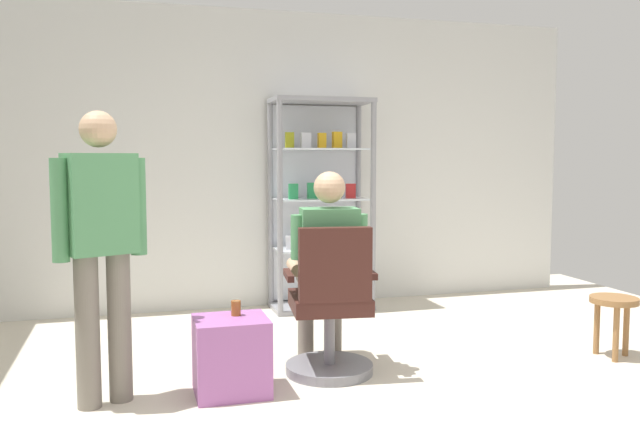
# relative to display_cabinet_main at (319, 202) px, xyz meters

# --- Properties ---
(back_wall) EXTENTS (6.00, 0.10, 2.70)m
(back_wall) POSITION_rel_display_cabinet_main_xyz_m (-0.40, 0.24, 0.38)
(back_wall) COLOR silver
(back_wall) RESTS_ON ground
(display_cabinet_main) EXTENTS (0.90, 0.45, 1.90)m
(display_cabinet_main) POSITION_rel_display_cabinet_main_xyz_m (0.00, 0.00, 0.00)
(display_cabinet_main) COLOR gray
(display_cabinet_main) RESTS_ON ground
(office_chair) EXTENTS (0.59, 0.56, 0.96)m
(office_chair) POSITION_rel_display_cabinet_main_xyz_m (-0.46, -1.86, -0.57)
(office_chair) COLOR slate
(office_chair) RESTS_ON ground
(seated_shopkeeper) EXTENTS (0.52, 0.60, 1.29)m
(seated_shopkeeper) POSITION_rel_display_cabinet_main_xyz_m (-0.43, -1.70, -0.25)
(seated_shopkeeper) COLOR slate
(seated_shopkeeper) RESTS_ON ground
(storage_crate) EXTENTS (0.42, 0.37, 0.45)m
(storage_crate) POSITION_rel_display_cabinet_main_xyz_m (-1.10, -2.00, -0.74)
(storage_crate) COLOR #9E599E
(storage_crate) RESTS_ON ground
(tea_glass) EXTENTS (0.06, 0.06, 0.09)m
(tea_glass) POSITION_rel_display_cabinet_main_xyz_m (-1.06, -1.94, -0.47)
(tea_glass) COLOR brown
(tea_glass) RESTS_ON storage_crate
(standing_customer) EXTENTS (0.49, 0.34, 1.63)m
(standing_customer) POSITION_rel_display_cabinet_main_xyz_m (-1.81, -1.96, -0.03)
(standing_customer) COLOR slate
(standing_customer) RESTS_ON ground
(wooden_stool) EXTENTS (0.32, 0.32, 0.42)m
(wooden_stool) POSITION_rel_display_cabinet_main_xyz_m (1.53, -2.03, -0.63)
(wooden_stool) COLOR olive
(wooden_stool) RESTS_ON ground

